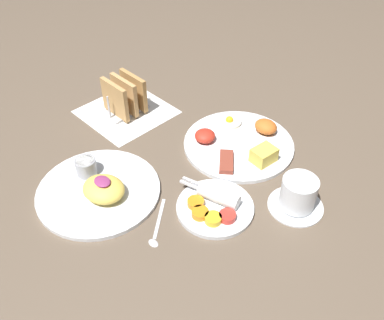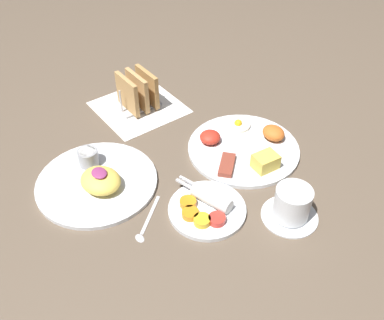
# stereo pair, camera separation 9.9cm
# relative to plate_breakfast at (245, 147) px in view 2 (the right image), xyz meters

# --- Properties ---
(ground_plane) EXTENTS (3.00, 3.00, 0.00)m
(ground_plane) POSITION_rel_plate_breakfast_xyz_m (-0.08, -0.19, -0.01)
(ground_plane) COLOR brown
(napkin_flat) EXTENTS (0.22, 0.22, 0.00)m
(napkin_flat) POSITION_rel_plate_breakfast_xyz_m (-0.32, -0.11, -0.01)
(napkin_flat) COLOR white
(napkin_flat) RESTS_ON ground_plane
(plate_breakfast) EXTENTS (0.28, 0.28, 0.05)m
(plate_breakfast) POSITION_rel_plate_breakfast_xyz_m (0.00, 0.00, 0.00)
(plate_breakfast) COLOR white
(plate_breakfast) RESTS_ON ground_plane
(plate_condiments) EXTENTS (0.18, 0.17, 0.04)m
(plate_condiments) POSITION_rel_plate_breakfast_xyz_m (0.10, -0.20, 0.00)
(plate_condiments) COLOR white
(plate_condiments) RESTS_ON ground_plane
(plate_foreground) EXTENTS (0.28, 0.28, 0.06)m
(plate_foreground) POSITION_rel_plate_breakfast_xyz_m (-0.11, -0.35, 0.00)
(plate_foreground) COLOR white
(plate_foreground) RESTS_ON ground_plane
(toast_rack) EXTENTS (0.10, 0.12, 0.10)m
(toast_rack) POSITION_rel_plate_breakfast_xyz_m (-0.32, -0.11, 0.04)
(toast_rack) COLOR #B7B7BC
(toast_rack) RESTS_ON ground_plane
(coffee_cup) EXTENTS (0.12, 0.12, 0.08)m
(coffee_cup) POSITION_rel_plate_breakfast_xyz_m (0.22, -0.07, 0.03)
(coffee_cup) COLOR white
(coffee_cup) RESTS_ON ground_plane
(teaspoon) EXTENTS (0.09, 0.10, 0.01)m
(teaspoon) POSITION_rel_plate_breakfast_xyz_m (0.06, -0.33, -0.01)
(teaspoon) COLOR silver
(teaspoon) RESTS_ON ground_plane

